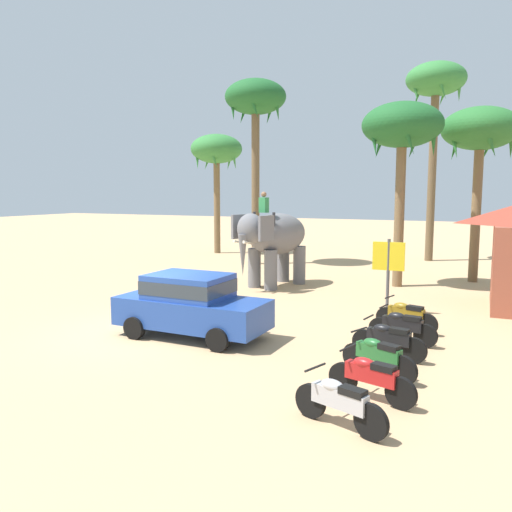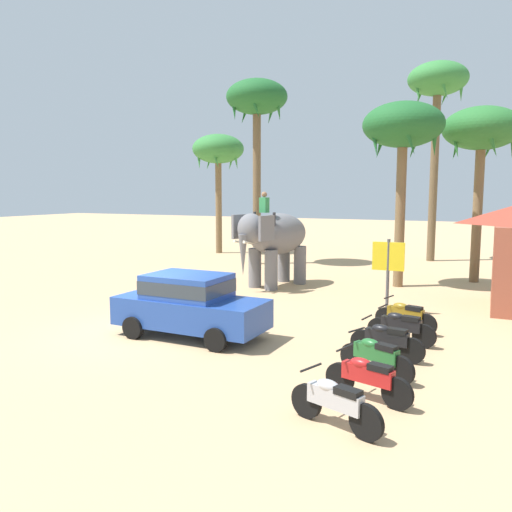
{
  "view_description": "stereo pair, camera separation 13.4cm",
  "coord_description": "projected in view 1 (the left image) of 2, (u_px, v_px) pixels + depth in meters",
  "views": [
    {
      "loc": [
        8.51,
        -11.46,
        3.89
      ],
      "look_at": [
        0.89,
        5.24,
        1.6
      ],
      "focal_mm": 36.41,
      "sensor_mm": 36.0,
      "label": 1
    },
    {
      "loc": [
        8.63,
        -11.4,
        3.89
      ],
      "look_at": [
        0.89,
        5.24,
        1.6
      ],
      "focal_mm": 36.41,
      "sensor_mm": 36.0,
      "label": 2
    }
  ],
  "objects": [
    {
      "name": "ground_plane",
      "position": [
        148.0,
        333.0,
        14.33
      ],
      "size": [
        120.0,
        120.0,
        0.0
      ],
      "primitive_type": "plane",
      "color": "tan"
    },
    {
      "name": "car_sedan_foreground",
      "position": [
        191.0,
        303.0,
        13.88
      ],
      "size": [
        4.14,
        1.95,
        1.7
      ],
      "color": "#23479E",
      "rests_on": "ground"
    },
    {
      "name": "elephant_with_mahout",
      "position": [
        274.0,
        238.0,
        21.19
      ],
      "size": [
        2.56,
        4.02,
        3.88
      ],
      "color": "slate",
      "rests_on": "ground"
    },
    {
      "name": "motorcycle_nearest_camera",
      "position": [
        339.0,
        401.0,
        8.52
      ],
      "size": [
        1.73,
        0.78,
        0.94
      ],
      "color": "black",
      "rests_on": "ground"
    },
    {
      "name": "motorcycle_second_in_row",
      "position": [
        371.0,
        377.0,
        9.65
      ],
      "size": [
        1.75,
        0.72,
        0.94
      ],
      "color": "black",
      "rests_on": "ground"
    },
    {
      "name": "motorcycle_mid_row",
      "position": [
        378.0,
        355.0,
        10.9
      ],
      "size": [
        1.7,
        0.84,
        0.94
      ],
      "color": "black",
      "rests_on": "ground"
    },
    {
      "name": "motorcycle_fourth_in_row",
      "position": [
        388.0,
        339.0,
        12.1
      ],
      "size": [
        1.79,
        0.58,
        0.94
      ],
      "color": "black",
      "rests_on": "ground"
    },
    {
      "name": "motorcycle_far_in_row",
      "position": [
        402.0,
        326.0,
        13.29
      ],
      "size": [
        1.79,
        0.59,
        0.94
      ],
      "color": "black",
      "rests_on": "ground"
    },
    {
      "name": "motorcycle_end_of_row",
      "position": [
        406.0,
        315.0,
        14.45
      ],
      "size": [
        1.76,
        0.7,
        0.94
      ],
      "color": "black",
      "rests_on": "ground"
    },
    {
      "name": "palm_tree_behind_elephant",
      "position": [
        256.0,
        104.0,
        27.01
      ],
      "size": [
        3.2,
        3.2,
        9.68
      ],
      "color": "brown",
      "rests_on": "ground"
    },
    {
      "name": "palm_tree_near_hut",
      "position": [
        436.0,
        88.0,
        28.16
      ],
      "size": [
        3.2,
        3.2,
        10.84
      ],
      "color": "brown",
      "rests_on": "ground"
    },
    {
      "name": "palm_tree_left_of_road",
      "position": [
        402.0,
        130.0,
        20.64
      ],
      "size": [
        3.2,
        3.2,
        7.42
      ],
      "color": "brown",
      "rests_on": "ground"
    },
    {
      "name": "palm_tree_far_back",
      "position": [
        480.0,
        133.0,
        21.73
      ],
      "size": [
        3.2,
        3.2,
        7.41
      ],
      "color": "brown",
      "rests_on": "ground"
    },
    {
      "name": "palm_tree_leaning_seaward",
      "position": [
        216.0,
        152.0,
        32.22
      ],
      "size": [
        3.2,
        3.2,
        7.42
      ],
      "color": "brown",
      "rests_on": "ground"
    },
    {
      "name": "signboard_yellow",
      "position": [
        388.0,
        261.0,
        16.45
      ],
      "size": [
        1.0,
        0.1,
        2.4
      ],
      "color": "#4C4C51",
      "rests_on": "ground"
    }
  ]
}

